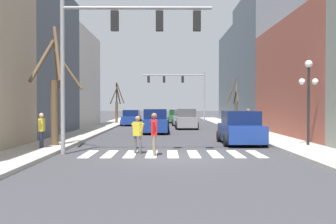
# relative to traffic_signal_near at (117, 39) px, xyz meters

# --- Properties ---
(ground_plane) EXTENTS (240.00, 240.00, 0.00)m
(ground_plane) POSITION_rel_traffic_signal_near_xyz_m (2.37, -1.04, -4.89)
(ground_plane) COLOR #38383D
(sidewalk_left) EXTENTS (2.36, 90.00, 0.15)m
(sidewalk_left) POSITION_rel_traffic_signal_near_xyz_m (-3.73, -1.04, -4.82)
(sidewalk_left) COLOR #ADA89E
(sidewalk_left) RESTS_ON ground_plane
(sidewalk_right) EXTENTS (2.36, 90.00, 0.15)m
(sidewalk_right) POSITION_rel_traffic_signal_near_xyz_m (8.48, -1.04, -4.82)
(sidewalk_right) COLOR #ADA89E
(sidewalk_right) RESTS_ON ground_plane
(building_row_left) EXTENTS (6.00, 32.25, 10.13)m
(building_row_left) POSITION_rel_traffic_signal_near_xyz_m (-7.91, 8.86, -0.12)
(building_row_left) COLOR tan
(building_row_left) RESTS_ON ground_plane
(building_row_right) EXTENTS (6.00, 46.32, 12.71)m
(building_row_right) POSITION_rel_traffic_signal_near_xyz_m (12.66, 16.88, 0.60)
(building_row_right) COLOR gray
(building_row_right) RESTS_ON ground_plane
(crosswalk_stripes) EXTENTS (7.65, 2.60, 0.01)m
(crosswalk_stripes) POSITION_rel_traffic_signal_near_xyz_m (2.37, 0.07, -4.89)
(crosswalk_stripes) COLOR white
(crosswalk_stripes) RESTS_ON ground_plane
(traffic_signal_near) EXTENTS (6.43, 0.28, 6.62)m
(traffic_signal_near) POSITION_rel_traffic_signal_near_xyz_m (0.00, 0.00, 0.00)
(traffic_signal_near) COLOR gray
(traffic_signal_near) RESTS_ON ground_plane
(traffic_signal_far) EXTENTS (8.07, 0.28, 6.34)m
(traffic_signal_far) POSITION_rel_traffic_signal_near_xyz_m (4.05, 33.82, -0.13)
(traffic_signal_far) COLOR gray
(traffic_signal_far) RESTS_ON ground_plane
(street_lamp_right_corner) EXTENTS (0.95, 0.36, 4.13)m
(street_lamp_right_corner) POSITION_rel_traffic_signal_near_xyz_m (9.01, 2.33, -1.81)
(street_lamp_right_corner) COLOR black
(street_lamp_right_corner) RESTS_ON sidewalk_right
(car_parked_right_mid) EXTENTS (2.20, 4.42, 1.56)m
(car_parked_right_mid) POSITION_rel_traffic_signal_near_xyz_m (3.40, 29.54, -4.16)
(car_parked_right_mid) COLOR #236B38
(car_parked_right_mid) RESTS_ON ground_plane
(car_parked_right_near) EXTENTS (1.96, 4.36, 1.58)m
(car_parked_right_near) POSITION_rel_traffic_signal_near_xyz_m (-1.45, 23.66, -4.15)
(car_parked_right_near) COLOR navy
(car_parked_right_near) RESTS_ON ground_plane
(car_parked_left_far) EXTENTS (2.15, 4.18, 1.58)m
(car_parked_left_far) POSITION_rel_traffic_signal_near_xyz_m (3.79, 23.72, -4.15)
(car_parked_left_far) COLOR gray
(car_parked_left_far) RESTS_ON ground_plane
(car_at_intersection) EXTENTS (2.06, 4.83, 1.80)m
(car_at_intersection) POSITION_rel_traffic_signal_near_xyz_m (1.31, 12.71, -4.06)
(car_at_intersection) COLOR navy
(car_at_intersection) RESTS_ON ground_plane
(car_driving_away_lane) EXTENTS (2.18, 4.18, 1.78)m
(car_driving_away_lane) POSITION_rel_traffic_signal_near_xyz_m (6.09, 4.25, -4.06)
(car_driving_away_lane) COLOR navy
(car_driving_away_lane) RESTS_ON ground_plane
(car_parked_left_near) EXTENTS (1.96, 4.39, 1.76)m
(car_parked_left_near) POSITION_rel_traffic_signal_near_xyz_m (3.89, 17.96, -4.08)
(car_parked_left_near) COLOR gray
(car_parked_left_near) RESTS_ON ground_plane
(pedestrian_waiting_at_curb) EXTENTS (0.24, 0.76, 1.77)m
(pedestrian_waiting_at_curb) POSITION_rel_traffic_signal_near_xyz_m (1.60, -0.52, -3.84)
(pedestrian_waiting_at_curb) COLOR #7A705B
(pedestrian_waiting_at_curb) RESTS_ON ground_plane
(pedestrian_on_left_sidewalk) EXTENTS (0.62, 0.48, 1.63)m
(pedestrian_on_left_sidewalk) POSITION_rel_traffic_signal_near_xyz_m (0.87, 0.21, -3.93)
(pedestrian_on_left_sidewalk) COLOR #4C4C51
(pedestrian_on_left_sidewalk) RESTS_ON ground_plane
(pedestrian_on_right_sidewalk) EXTENTS (0.29, 0.72, 1.67)m
(pedestrian_on_right_sidewalk) POSITION_rel_traffic_signal_near_xyz_m (8.32, 12.90, -3.75)
(pedestrian_on_right_sidewalk) COLOR black
(pedestrian_on_right_sidewalk) RESTS_ON sidewalk_right
(pedestrian_crossing_street) EXTENTS (0.22, 0.68, 1.59)m
(pedestrian_crossing_street) POSITION_rel_traffic_signal_near_xyz_m (-3.59, 1.21, -3.80)
(pedestrian_crossing_street) COLOR #282D47
(pedestrian_crossing_street) RESTS_ON sidewalk_left
(street_tree_left_mid) EXTENTS (1.61, 1.61, 4.46)m
(street_tree_left_mid) POSITION_rel_traffic_signal_near_xyz_m (-3.31, 26.58, -2.77)
(street_tree_left_mid) COLOR brown
(street_tree_left_mid) RESTS_ON sidewalk_left
(street_tree_left_far) EXTENTS (1.03, 2.47, 4.36)m
(street_tree_left_far) POSITION_rel_traffic_signal_near_xyz_m (8.43, 19.05, -2.95)
(street_tree_left_far) COLOR #473828
(street_tree_left_far) RESTS_ON sidewalk_right
(street_tree_right_near) EXTENTS (2.27, 2.50, 5.77)m
(street_tree_right_near) POSITION_rel_traffic_signal_near_xyz_m (-3.31, 2.34, -2.16)
(street_tree_right_near) COLOR brown
(street_tree_right_near) RESTS_ON sidewalk_left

